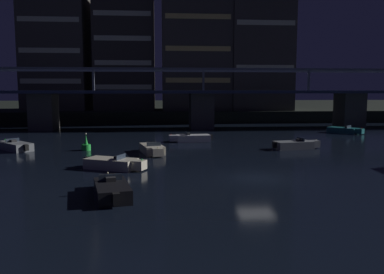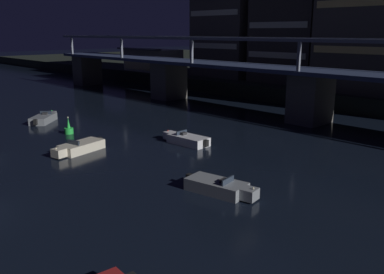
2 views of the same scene
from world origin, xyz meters
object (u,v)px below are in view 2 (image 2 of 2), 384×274
Objects in this scene: speedboat_near_right at (219,187)px; speedboat_far_left at (44,118)px; speedboat_mid_left at (186,140)px; speedboat_near_center at (80,147)px; channel_buoy at (69,129)px; tower_west_tall at (301,10)px; waterfront_pavilion at (152,60)px; river_bridge at (311,86)px.

speedboat_near_right is 1.17× the size of speedboat_far_left.
speedboat_mid_left is (-10.27, 6.69, 0.00)m from speedboat_near_right.
channel_buoy reaches higher than speedboat_near_center.
tower_west_tall reaches higher than speedboat_far_left.
speedboat_near_right is 21.43m from channel_buoy.
tower_west_tall is 4.35× the size of speedboat_mid_left.
waterfront_pavilion reaches higher than speedboat_near_right.
river_bridge is 17.03m from speedboat_mid_left.
river_bridge reaches higher than speedboat_near_center.
tower_west_tall reaches higher than waterfront_pavilion.
waterfront_pavilion is at bearing 130.67° from channel_buoy.
river_bridge is 24.49m from speedboat_near_right.
speedboat_near_center is 14.80m from speedboat_near_right.
speedboat_near_right is at bearing -2.82° from speedboat_far_left.
speedboat_far_left is 2.53× the size of channel_buoy.
river_bridge is at bearing 57.80° from channel_buoy.
speedboat_near_center is 2.96× the size of channel_buoy.
waterfront_pavilion reaches higher than speedboat_mid_left.
speedboat_far_left is at bearing -56.46° from waterfront_pavilion.
river_bridge reaches higher than speedboat_near_right.
speedboat_near_right is (7.37, -23.04, -3.77)m from river_bridge.
tower_west_tall reaches higher than speedboat_near_center.
channel_buoy is at bearing 159.51° from speedboat_near_center.
speedboat_near_center is (-7.32, -24.81, -3.77)m from river_bridge.
waterfront_pavilion is 2.38× the size of speedboat_near_center.
speedboat_near_center is 9.55m from speedboat_mid_left.
waterfront_pavilion is 51.67m from speedboat_near_center.
waterfront_pavilion reaches higher than speedboat_far_left.
river_bridge is at bearing 79.97° from speedboat_mid_left.
speedboat_mid_left is 12.64m from channel_buoy.
speedboat_near_center and speedboat_near_right have the same top height.
river_bridge is 58.94× the size of channel_buoy.
speedboat_near_center is (36.12, -36.73, -4.02)m from waterfront_pavilion.
speedboat_mid_left is (40.54, -28.27, -4.02)m from waterfront_pavilion.
waterfront_pavilion is 40.45m from speedboat_far_left.
speedboat_near_right is (14.69, 1.77, 0.00)m from speedboat_near_center.
tower_west_tall is at bearing 106.73° from speedboat_mid_left.
speedboat_near_right is at bearing 6.86° from speedboat_near_center.
channel_buoy is (-11.15, -5.95, 0.06)m from speedboat_mid_left.
speedboat_near_center and speedboat_mid_left have the same top height.
speedboat_far_left is at bearing -134.42° from river_bridge.
speedboat_near_center is at bearing -117.62° from speedboat_mid_left.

